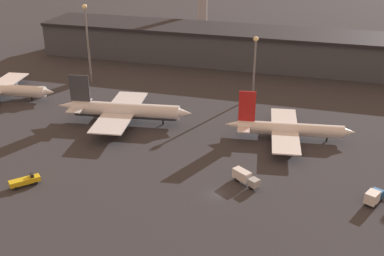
# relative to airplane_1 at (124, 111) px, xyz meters

# --- Properties ---
(ground) EXTENTS (600.00, 600.00, 0.00)m
(ground) POSITION_rel_airplane_1_xyz_m (36.28, -31.64, -3.91)
(ground) COLOR #2D2D33
(terminal_building) EXTENTS (198.56, 24.48, 14.33)m
(terminal_building) POSITION_rel_airplane_1_xyz_m (36.28, 70.16, 3.30)
(terminal_building) COLOR #3D424C
(terminal_building) RESTS_ON ground
(airplane_1) EXTENTS (41.75, 33.63, 14.52)m
(airplane_1) POSITION_rel_airplane_1_xyz_m (0.00, 0.00, 0.00)
(airplane_1) COLOR silver
(airplane_1) RESTS_ON ground
(airplane_2) EXTENTS (36.29, 31.03, 13.73)m
(airplane_2) POSITION_rel_airplane_1_xyz_m (48.98, 2.05, -0.83)
(airplane_2) COLOR silver
(airplane_2) RESTS_ON ground
(service_vehicle_0) EXTENTS (7.29, 5.98, 3.04)m
(service_vehicle_0) POSITION_rel_airplane_1_xyz_m (41.66, -25.18, -2.18)
(service_vehicle_0) COLOR #9EA3A8
(service_vehicle_0) RESTS_ON ground
(service_vehicle_1) EXTENTS (4.47, 5.74, 3.23)m
(service_vehicle_1) POSITION_rel_airplane_1_xyz_m (70.47, -25.89, -2.12)
(service_vehicle_1) COLOR #195199
(service_vehicle_1) RESTS_ON ground
(service_vehicle_2) EXTENTS (6.33, 6.55, 2.71)m
(service_vehicle_2) POSITION_rel_airplane_1_xyz_m (-8.01, -40.33, -2.63)
(service_vehicle_2) COLOR gold
(service_vehicle_2) RESTS_ON ground
(lamp_post_0) EXTENTS (1.80, 1.80, 28.74)m
(lamp_post_0) POSITION_rel_airplane_1_xyz_m (-27.07, 31.76, 14.03)
(lamp_post_0) COLOR slate
(lamp_post_0) RESTS_ON ground
(lamp_post_1) EXTENTS (1.80, 1.80, 21.42)m
(lamp_post_1) POSITION_rel_airplane_1_xyz_m (34.24, 31.76, 10.00)
(lamp_post_1) COLOR slate
(lamp_post_1) RESTS_ON ground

